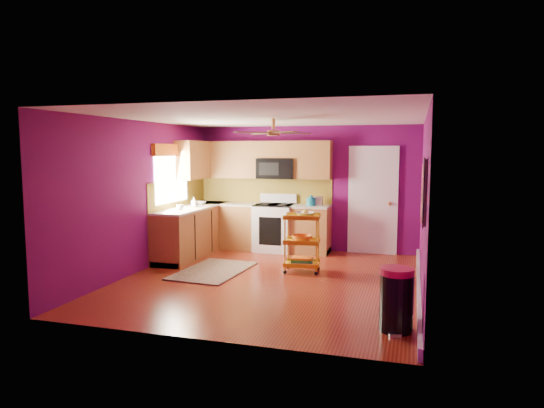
% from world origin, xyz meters
% --- Properties ---
extents(ground, '(5.00, 5.00, 0.00)m').
position_xyz_m(ground, '(0.00, 0.00, 0.00)').
color(ground, maroon).
rests_on(ground, ground).
extents(room_envelope, '(4.54, 5.04, 2.52)m').
position_xyz_m(room_envelope, '(0.03, 0.00, 1.63)').
color(room_envelope, '#620B57').
rests_on(room_envelope, ground).
extents(lower_cabinets, '(2.81, 2.31, 0.94)m').
position_xyz_m(lower_cabinets, '(-1.35, 1.82, 0.43)').
color(lower_cabinets, brown).
rests_on(lower_cabinets, ground).
extents(electric_range, '(0.76, 0.66, 1.13)m').
position_xyz_m(electric_range, '(-0.55, 2.17, 0.48)').
color(electric_range, white).
rests_on(electric_range, ground).
extents(upper_cabinetry, '(2.80, 2.30, 1.26)m').
position_xyz_m(upper_cabinetry, '(-1.24, 2.17, 1.80)').
color(upper_cabinetry, brown).
rests_on(upper_cabinetry, ground).
extents(left_window, '(0.08, 1.35, 1.08)m').
position_xyz_m(left_window, '(-2.22, 1.05, 1.74)').
color(left_window, white).
rests_on(left_window, ground).
extents(panel_door, '(0.95, 0.11, 2.15)m').
position_xyz_m(panel_door, '(1.35, 2.47, 1.02)').
color(panel_door, white).
rests_on(panel_door, ground).
extents(right_wall_art, '(0.04, 2.74, 1.04)m').
position_xyz_m(right_wall_art, '(2.23, -0.34, 1.44)').
color(right_wall_art, black).
rests_on(right_wall_art, ground).
extents(ceiling_fan, '(1.01, 1.01, 0.26)m').
position_xyz_m(ceiling_fan, '(0.00, 0.20, 2.29)').
color(ceiling_fan, '#BF8C3F').
rests_on(ceiling_fan, ground).
extents(shag_rug, '(1.08, 1.65, 0.02)m').
position_xyz_m(shag_rug, '(-1.06, 0.26, 0.01)').
color(shag_rug, black).
rests_on(shag_rug, ground).
extents(rolling_cart, '(0.62, 0.48, 1.04)m').
position_xyz_m(rolling_cart, '(0.37, 0.64, 0.54)').
color(rolling_cart, gold).
rests_on(rolling_cart, ground).
extents(trash_can, '(0.49, 0.49, 0.71)m').
position_xyz_m(trash_can, '(1.96, -1.65, 0.36)').
color(trash_can, black).
rests_on(trash_can, ground).
extents(teal_kettle, '(0.18, 0.18, 0.21)m').
position_xyz_m(teal_kettle, '(0.19, 2.16, 1.02)').
color(teal_kettle, '#12718A').
rests_on(teal_kettle, lower_cabinets).
extents(toaster, '(0.22, 0.15, 0.18)m').
position_xyz_m(toaster, '(0.30, 2.24, 1.03)').
color(toaster, beige).
rests_on(toaster, lower_cabinets).
extents(soap_bottle_a, '(0.08, 0.09, 0.19)m').
position_xyz_m(soap_bottle_a, '(-1.91, 1.33, 1.03)').
color(soap_bottle_a, '#EA3F72').
rests_on(soap_bottle_a, lower_cabinets).
extents(soap_bottle_b, '(0.12, 0.12, 0.15)m').
position_xyz_m(soap_bottle_b, '(-2.02, 1.56, 1.02)').
color(soap_bottle_b, white).
rests_on(soap_bottle_b, lower_cabinets).
extents(counter_dish, '(0.25, 0.25, 0.06)m').
position_xyz_m(counter_dish, '(-1.98, 1.72, 0.97)').
color(counter_dish, white).
rests_on(counter_dish, lower_cabinets).
extents(counter_cup, '(0.12, 0.12, 0.10)m').
position_xyz_m(counter_cup, '(-1.95, 0.83, 0.99)').
color(counter_cup, white).
rests_on(counter_cup, lower_cabinets).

